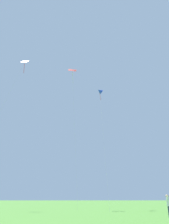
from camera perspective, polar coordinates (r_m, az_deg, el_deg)
kite_red_high at (r=47.29m, az=-3.00°, el=9.19°), size 2.40×11.83×27.10m
kite_blue_delta at (r=43.91m, az=3.86°, el=5.22°), size 1.46×12.00×21.37m
kite_pink_low at (r=48.58m, az=-15.30°, el=10.69°), size 4.16×12.40×28.66m
person_with_spool at (r=20.48m, az=20.18°, el=-20.76°), size 0.25×0.55×1.70m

